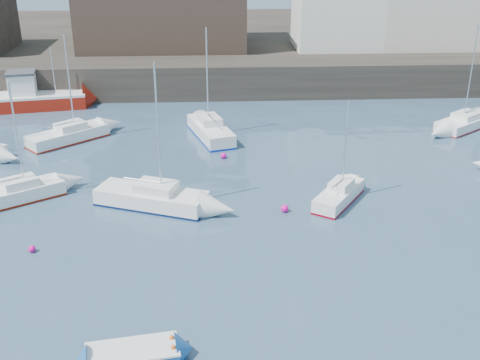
{
  "coord_description": "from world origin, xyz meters",
  "views": [
    {
      "loc": [
        -1.57,
        -18.29,
        14.82
      ],
      "look_at": [
        0.0,
        12.0,
        1.5
      ],
      "focal_mm": 45.0,
      "sensor_mm": 36.0,
      "label": 1
    }
  ],
  "objects_px": {
    "sailboat_a": "(17,193)",
    "blue_dinghy": "(133,355)",
    "buoy_mid": "(285,212)",
    "buoy_far": "(224,158)",
    "sailboat_b": "(152,197)",
    "sailboat_g": "(467,122)",
    "sailboat_c": "(339,195)",
    "fishing_boat": "(35,97)",
    "sailboat_f": "(210,130)",
    "buoy_near": "(32,252)",
    "sailboat_h": "(68,135)"
  },
  "relations": [
    {
      "from": "blue_dinghy",
      "to": "sailboat_h",
      "type": "distance_m",
      "value": 24.9
    },
    {
      "from": "buoy_mid",
      "to": "buoy_far",
      "type": "relative_size",
      "value": 1.08
    },
    {
      "from": "sailboat_f",
      "to": "sailboat_g",
      "type": "xyz_separation_m",
      "value": [
        19.67,
        1.3,
        -0.11
      ]
    },
    {
      "from": "sailboat_b",
      "to": "buoy_mid",
      "type": "xyz_separation_m",
      "value": [
        7.27,
        -1.08,
        -0.53
      ]
    },
    {
      "from": "sailboat_f",
      "to": "buoy_far",
      "type": "xyz_separation_m",
      "value": [
        0.83,
        -4.24,
        -0.55
      ]
    },
    {
      "from": "sailboat_b",
      "to": "sailboat_h",
      "type": "relative_size",
      "value": 1.08
    },
    {
      "from": "fishing_boat",
      "to": "buoy_near",
      "type": "bearing_deg",
      "value": -76.22
    },
    {
      "from": "fishing_boat",
      "to": "sailboat_h",
      "type": "relative_size",
      "value": 1.07
    },
    {
      "from": "sailboat_b",
      "to": "sailboat_g",
      "type": "distance_m",
      "value": 26.19
    },
    {
      "from": "sailboat_g",
      "to": "buoy_far",
      "type": "relative_size",
      "value": 19.33
    },
    {
      "from": "sailboat_c",
      "to": "sailboat_f",
      "type": "bearing_deg",
      "value": 122.47
    },
    {
      "from": "sailboat_b",
      "to": "buoy_mid",
      "type": "bearing_deg",
      "value": -8.46
    },
    {
      "from": "blue_dinghy",
      "to": "sailboat_h",
      "type": "height_order",
      "value": "sailboat_h"
    },
    {
      "from": "sailboat_b",
      "to": "sailboat_c",
      "type": "bearing_deg",
      "value": 0.05
    },
    {
      "from": "sailboat_f",
      "to": "buoy_mid",
      "type": "bearing_deg",
      "value": -72.22
    },
    {
      "from": "sailboat_a",
      "to": "blue_dinghy",
      "type": "bearing_deg",
      "value": -60.1
    },
    {
      "from": "sailboat_c",
      "to": "fishing_boat",
      "type": "bearing_deg",
      "value": 138.34
    },
    {
      "from": "fishing_boat",
      "to": "sailboat_f",
      "type": "height_order",
      "value": "sailboat_f"
    },
    {
      "from": "sailboat_a",
      "to": "buoy_far",
      "type": "height_order",
      "value": "sailboat_a"
    },
    {
      "from": "sailboat_a",
      "to": "buoy_mid",
      "type": "xyz_separation_m",
      "value": [
        14.99,
        -2.17,
        -0.48
      ]
    },
    {
      "from": "blue_dinghy",
      "to": "buoy_near",
      "type": "distance_m",
      "value": 9.99
    },
    {
      "from": "sailboat_h",
      "to": "fishing_boat",
      "type": "bearing_deg",
      "value": 117.69
    },
    {
      "from": "blue_dinghy",
      "to": "fishing_boat",
      "type": "bearing_deg",
      "value": 109.84
    },
    {
      "from": "fishing_boat",
      "to": "sailboat_a",
      "type": "relative_size",
      "value": 1.18
    },
    {
      "from": "sailboat_a",
      "to": "buoy_far",
      "type": "xyz_separation_m",
      "value": [
        11.85,
        5.95,
        -0.48
      ]
    },
    {
      "from": "blue_dinghy",
      "to": "buoy_far",
      "type": "bearing_deg",
      "value": 79.2
    },
    {
      "from": "sailboat_g",
      "to": "buoy_near",
      "type": "bearing_deg",
      "value": -148.6
    },
    {
      "from": "blue_dinghy",
      "to": "sailboat_b",
      "type": "height_order",
      "value": "sailboat_b"
    },
    {
      "from": "fishing_boat",
      "to": "sailboat_g",
      "type": "xyz_separation_m",
      "value": [
        34.3,
        -6.83,
        -0.54
      ]
    },
    {
      "from": "sailboat_f",
      "to": "buoy_mid",
      "type": "distance_m",
      "value": 13.0
    },
    {
      "from": "sailboat_b",
      "to": "sailboat_g",
      "type": "bearing_deg",
      "value": 28.71
    },
    {
      "from": "buoy_far",
      "to": "sailboat_a",
      "type": "bearing_deg",
      "value": -153.35
    },
    {
      "from": "buoy_near",
      "to": "buoy_mid",
      "type": "height_order",
      "value": "buoy_mid"
    },
    {
      "from": "sailboat_f",
      "to": "sailboat_h",
      "type": "xyz_separation_m",
      "value": [
        -10.18,
        -0.35,
        -0.06
      ]
    },
    {
      "from": "sailboat_a",
      "to": "sailboat_b",
      "type": "xyz_separation_m",
      "value": [
        7.71,
        -1.09,
        0.05
      ]
    },
    {
      "from": "sailboat_c",
      "to": "buoy_near",
      "type": "relative_size",
      "value": 16.31
    },
    {
      "from": "sailboat_c",
      "to": "buoy_near",
      "type": "height_order",
      "value": "sailboat_c"
    },
    {
      "from": "sailboat_b",
      "to": "sailboat_g",
      "type": "relative_size",
      "value": 1.04
    },
    {
      "from": "sailboat_c",
      "to": "buoy_far",
      "type": "bearing_deg",
      "value": 132.04
    },
    {
      "from": "blue_dinghy",
      "to": "sailboat_c",
      "type": "xyz_separation_m",
      "value": [
        10.14,
        12.91,
        0.09
      ]
    },
    {
      "from": "sailboat_b",
      "to": "sailboat_a",
      "type": "bearing_deg",
      "value": 171.94
    },
    {
      "from": "blue_dinghy",
      "to": "buoy_mid",
      "type": "xyz_separation_m",
      "value": [
        6.94,
        11.82,
        -0.35
      ]
    },
    {
      "from": "blue_dinghy",
      "to": "sailboat_b",
      "type": "xyz_separation_m",
      "value": [
        -0.34,
        12.9,
        0.17
      ]
    },
    {
      "from": "buoy_mid",
      "to": "sailboat_h",
      "type": "bearing_deg",
      "value": 139.67
    },
    {
      "from": "sailboat_a",
      "to": "buoy_near",
      "type": "relative_size",
      "value": 19.07
    },
    {
      "from": "sailboat_a",
      "to": "sailboat_f",
      "type": "bearing_deg",
      "value": 42.75
    },
    {
      "from": "sailboat_a",
      "to": "buoy_mid",
      "type": "height_order",
      "value": "sailboat_a"
    },
    {
      "from": "blue_dinghy",
      "to": "sailboat_b",
      "type": "relative_size",
      "value": 0.43
    },
    {
      "from": "fishing_boat",
      "to": "sailboat_a",
      "type": "distance_m",
      "value": 18.67
    },
    {
      "from": "buoy_far",
      "to": "sailboat_b",
      "type": "bearing_deg",
      "value": -120.45
    }
  ]
}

